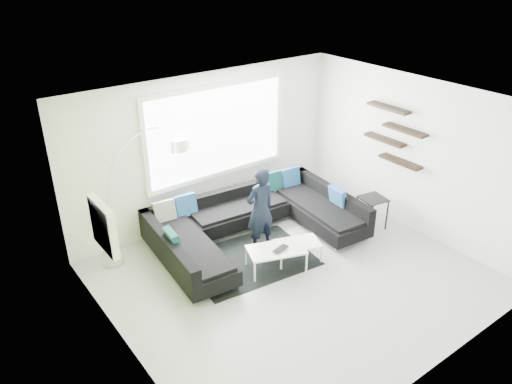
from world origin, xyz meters
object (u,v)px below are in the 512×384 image
(person, at_px, (260,209))
(laptop, at_px, (283,250))
(arc_lamp, at_px, (105,209))
(sectional_sofa, at_px, (257,226))
(coffee_table, at_px, (287,254))
(side_table, at_px, (371,213))

(person, relative_size, laptop, 4.34)
(person, bearing_deg, arc_lamp, -25.72)
(sectional_sofa, height_order, person, person)
(coffee_table, height_order, person, person)
(coffee_table, distance_m, arc_lamp, 3.01)
(arc_lamp, bearing_deg, side_table, -35.80)
(coffee_table, xyz_separation_m, side_table, (2.03, -0.01, 0.11))
(person, height_order, laptop, person)
(arc_lamp, relative_size, side_table, 3.39)
(coffee_table, relative_size, side_table, 1.94)
(coffee_table, relative_size, person, 0.78)
(side_table, bearing_deg, arc_lamp, 157.78)
(sectional_sofa, relative_size, person, 2.45)
(sectional_sofa, distance_m, person, 0.46)
(arc_lamp, relative_size, person, 1.36)
(laptop, bearing_deg, sectional_sofa, 65.11)
(sectional_sofa, xyz_separation_m, arc_lamp, (-2.32, 0.92, 0.69))
(coffee_table, bearing_deg, side_table, 19.30)
(coffee_table, distance_m, side_table, 2.03)
(arc_lamp, distance_m, side_table, 4.73)
(sectional_sofa, xyz_separation_m, coffee_table, (-0.02, -0.84, -0.14))
(coffee_table, distance_m, person, 0.87)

